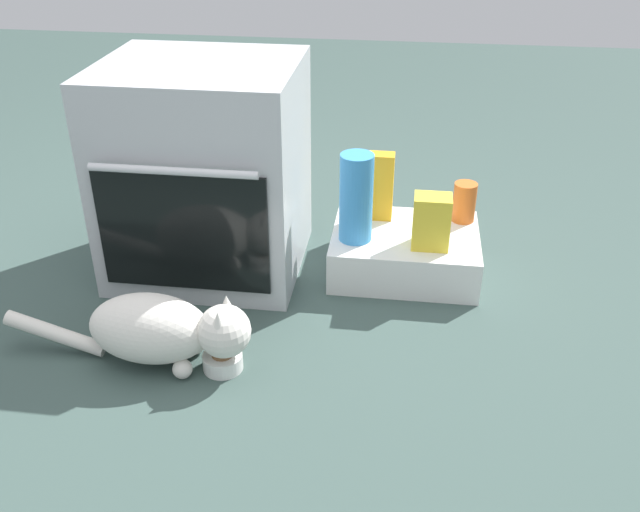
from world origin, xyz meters
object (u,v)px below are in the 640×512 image
cat (162,329)px  juice_carton (380,186)px  food_bowl (223,360)px  snack_bag (431,222)px  sauce_jar (464,202)px  water_bottle (356,198)px  pantry_cabinet (405,251)px  oven (206,170)px

cat → juice_carton: juice_carton is taller
food_bowl → snack_bag: size_ratio=0.63×
sauce_jar → water_bottle: bearing=-152.8°
food_bowl → sauce_jar: size_ratio=0.81×
food_bowl → cat: size_ratio=0.15×
water_bottle → pantry_cabinet: bearing=21.2°
pantry_cabinet → water_bottle: size_ratio=1.66×
juice_carton → sauce_jar: 0.30m
pantry_cabinet → water_bottle: 0.29m
pantry_cabinet → snack_bag: size_ratio=2.77×
sauce_jar → juice_carton: bearing=-176.6°
cat → water_bottle: bearing=49.6°
pantry_cabinet → juice_carton: 0.24m
oven → pantry_cabinet: 0.73m
oven → water_bottle: size_ratio=2.37×
oven → cat: 0.62m
cat → juice_carton: 0.92m
oven → juice_carton: (0.58, 0.14, -0.09)m
food_bowl → cat: 0.19m
pantry_cabinet → juice_carton: bearing=133.4°
juice_carton → water_bottle: (-0.07, -0.17, 0.03)m
juice_carton → snack_bag: size_ratio=1.33×
snack_bag → water_bottle: water_bottle is taller
pantry_cabinet → cat: cat is taller
juice_carton → oven: bearing=-166.0°
sauce_jar → pantry_cabinet: bearing=-148.1°
juice_carton → water_bottle: 0.19m
food_bowl → snack_bag: bearing=43.0°
food_bowl → sauce_jar: 1.03m
oven → food_bowl: (0.18, -0.58, -0.33)m
pantry_cabinet → food_bowl: bearing=-128.5°
cat → sauce_jar: (0.85, 0.73, 0.10)m
food_bowl → snack_bag: 0.81m
cat → juice_carton: bearing=53.4°
snack_bag → water_bottle: 0.26m
water_bottle → snack_bag: bearing=-4.7°
sauce_jar → water_bottle: size_ratio=0.47×
pantry_cabinet → water_bottle: (-0.17, -0.07, 0.22)m
snack_bag → juice_carton: bearing=133.1°
food_bowl → juice_carton: juice_carton is taller
cat → sauce_jar: 1.13m
pantry_cabinet → food_bowl: 0.79m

